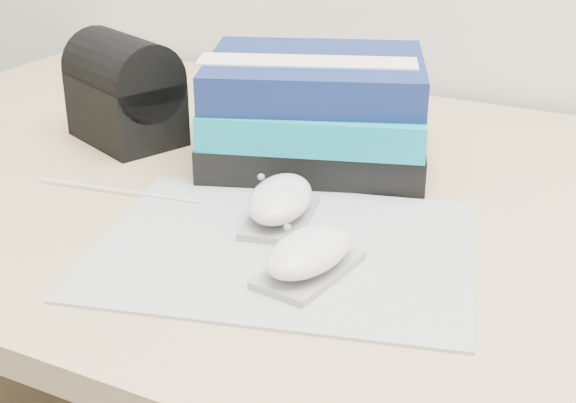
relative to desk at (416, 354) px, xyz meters
The scene contains 7 objects.
desk is the anchor object (origin of this frame).
mousepad 0.33m from the desk, 109.34° to the right, with size 0.36×0.28×0.00m, color #93949B.
mouse_rear 0.33m from the desk, 122.97° to the right, with size 0.09×0.12×0.05m.
mouse_front 0.36m from the desk, 97.36° to the right, with size 0.07×0.12×0.05m.
usb_cable 0.43m from the desk, 148.77° to the right, with size 0.00×0.00×0.20m, color white.
book_stack 0.33m from the desk, behind, with size 0.32×0.29×0.13m.
pouch 0.50m from the desk, behind, with size 0.17×0.15×0.14m.
Camera 1 is at (0.24, 0.81, 1.10)m, focal length 50.00 mm.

